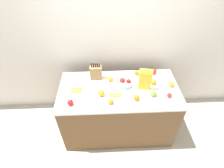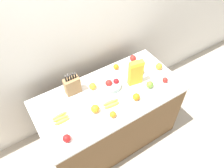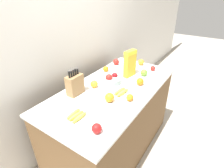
# 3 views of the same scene
# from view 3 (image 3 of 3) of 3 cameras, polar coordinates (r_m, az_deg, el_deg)

# --- Properties ---
(ground_plane) EXTENTS (14.00, 14.00, 0.00)m
(ground_plane) POSITION_cam_3_polar(r_m,az_deg,el_deg) (2.47, 0.44, -19.59)
(ground_plane) COLOR #B2A899
(wall_back) EXTENTS (9.00, 0.06, 2.60)m
(wall_back) POSITION_cam_3_polar(r_m,az_deg,el_deg) (2.11, -14.19, 13.05)
(wall_back) COLOR silver
(wall_back) RESTS_ON ground_plane
(counter) EXTENTS (1.67, 0.82, 0.90)m
(counter) POSITION_cam_3_polar(r_m,az_deg,el_deg) (2.15, 0.48, -11.57)
(counter) COLOR brown
(counter) RESTS_ON ground_plane
(knife_block) EXTENTS (0.17, 0.09, 0.30)m
(knife_block) POSITION_cam_3_polar(r_m,az_deg,el_deg) (1.76, -12.03, -0.18)
(knife_block) COLOR #937047
(knife_block) RESTS_ON counter
(cereal_box) EXTENTS (0.17, 0.09, 0.32)m
(cereal_box) POSITION_cam_3_polar(r_m,az_deg,el_deg) (2.07, 5.89, 6.97)
(cereal_box) COLOR gold
(cereal_box) RESTS_ON counter
(fruit_bowl) EXTENTS (0.24, 0.24, 0.11)m
(fruit_bowl) POSITION_cam_3_polar(r_m,az_deg,el_deg) (1.97, -0.43, 1.46)
(fruit_bowl) COLOR #99B2B7
(fruit_bowl) RESTS_ON counter
(banana_bunch_left) EXTENTS (0.17, 0.12, 0.04)m
(banana_bunch_left) POSITION_cam_3_polar(r_m,az_deg,el_deg) (1.50, -11.57, -10.03)
(banana_bunch_left) COLOR yellow
(banana_bunch_left) RESTS_ON counter
(banana_bunch_right) EXTENTS (0.19, 0.10, 0.04)m
(banana_bunch_right) POSITION_cam_3_polar(r_m,az_deg,el_deg) (1.77, 2.98, -2.53)
(banana_bunch_right) COLOR yellow
(banana_bunch_right) RESTS_ON counter
(apple_front) EXTENTS (0.08, 0.08, 0.08)m
(apple_front) POSITION_cam_3_polar(r_m,az_deg,el_deg) (2.16, 10.41, 3.68)
(apple_front) COLOR #6B9E33
(apple_front) RESTS_ON counter
(apple_middle) EXTENTS (0.08, 0.08, 0.08)m
(apple_middle) POSITION_cam_3_polar(r_m,az_deg,el_deg) (2.44, 1.36, 7.25)
(apple_middle) COLOR red
(apple_middle) RESTS_ON counter
(apple_by_knife_block) EXTENTS (0.06, 0.06, 0.06)m
(apple_by_knife_block) POSITION_cam_3_polar(r_m,az_deg,el_deg) (2.32, 13.19, 5.02)
(apple_by_knife_block) COLOR red
(apple_by_knife_block) RESTS_ON counter
(apple_rear) EXTENTS (0.08, 0.08, 0.08)m
(apple_rear) POSITION_cam_3_polar(r_m,az_deg,el_deg) (1.33, -5.02, -14.24)
(apple_rear) COLOR red
(apple_rear) RESTS_ON counter
(orange_front_center) EXTENTS (0.08, 0.08, 0.08)m
(orange_front_center) POSITION_cam_3_polar(r_m,az_deg,el_deg) (1.94, 9.17, 0.78)
(orange_front_center) COLOR orange
(orange_front_center) RESTS_ON counter
(orange_front_left) EXTENTS (0.07, 0.07, 0.07)m
(orange_front_left) POSITION_cam_3_polar(r_m,az_deg,el_deg) (1.66, 5.83, -4.40)
(orange_front_left) COLOR orange
(orange_front_left) RESTS_ON counter
(orange_by_cereal) EXTENTS (0.07, 0.07, 0.07)m
(orange_by_cereal) POSITION_cam_3_polar(r_m,az_deg,el_deg) (2.23, -2.04, 4.96)
(orange_by_cereal) COLOR orange
(orange_by_cereal) RESTS_ON counter
(orange_mid_left) EXTENTS (0.09, 0.09, 0.09)m
(orange_mid_left) POSITION_cam_3_polar(r_m,az_deg,el_deg) (2.29, 5.52, 5.62)
(orange_mid_left) COLOR orange
(orange_mid_left) RESTS_ON counter
(orange_back_center) EXTENTS (0.09, 0.09, 0.09)m
(orange_back_center) POSITION_cam_3_polar(r_m,az_deg,el_deg) (1.64, -0.84, -4.42)
(orange_back_center) COLOR orange
(orange_back_center) RESTS_ON counter
(orange_mid_right) EXTENTS (0.08, 0.08, 0.08)m
(orange_mid_right) POSITION_cam_3_polar(r_m,az_deg,el_deg) (1.88, -5.87, 0.00)
(orange_mid_right) COLOR orange
(orange_mid_right) RESTS_ON counter
(orange_near_bowl) EXTENTS (0.08, 0.08, 0.08)m
(orange_near_bowl) POSITION_cam_3_polar(r_m,az_deg,el_deg) (2.46, 9.45, 7.05)
(orange_near_bowl) COLOR orange
(orange_near_bowl) RESTS_ON counter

